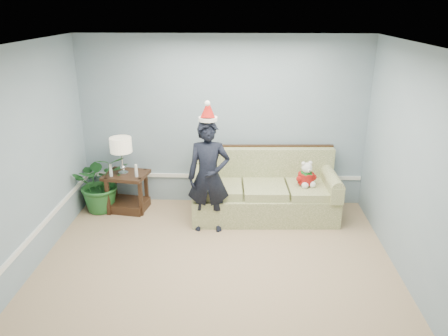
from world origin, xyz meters
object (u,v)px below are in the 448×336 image
object	(u,v)px
sofa	(264,193)
side_table	(128,196)
houseplant	(101,182)
man	(209,177)
teddy_bear	(306,177)
table_lamp	(121,146)

from	to	relation	value
sofa	side_table	xyz separation A→B (m)	(-2.16, 0.07, -0.12)
houseplant	man	world-z (taller)	man
sofa	man	size ratio (longest dim) A/B	1.35
man	side_table	bearing A→B (deg)	154.47
teddy_bear	sofa	bearing A→B (deg)	151.21
table_lamp	teddy_bear	xyz separation A→B (m)	(2.81, -0.15, -0.39)
man	teddy_bear	bearing A→B (deg)	14.46
side_table	houseplant	distance (m)	0.46
table_lamp	teddy_bear	world-z (taller)	table_lamp
man	teddy_bear	distance (m)	1.50
man	teddy_bear	world-z (taller)	man
side_table	man	world-z (taller)	man
houseplant	man	size ratio (longest dim) A/B	0.58
houseplant	teddy_bear	xyz separation A→B (m)	(3.17, -0.15, 0.20)
table_lamp	houseplant	xyz separation A→B (m)	(-0.36, -0.00, -0.59)
sofa	table_lamp	bearing A→B (deg)	176.29
man	sofa	bearing A→B (deg)	30.83
side_table	houseplant	bearing A→B (deg)	-176.78
sofa	table_lamp	distance (m)	2.31
table_lamp	sofa	bearing A→B (deg)	-1.26
side_table	man	distance (m)	1.58
table_lamp	teddy_bear	size ratio (longest dim) A/B	1.50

